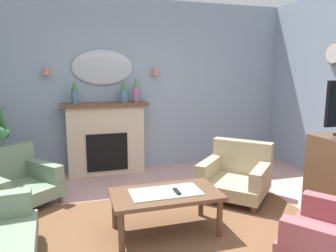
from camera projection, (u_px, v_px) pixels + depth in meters
name	position (u px, v px, depth m)	size (l,w,h in m)	color
wall_back	(132.00, 86.00, 5.27)	(6.41, 0.10, 2.80)	#8C9EB2
patterned_rug	(180.00, 240.00, 3.10)	(3.20, 2.40, 0.01)	brown
fireplace	(106.00, 139.00, 5.07)	(1.36, 0.36, 1.16)	beige
mantel_vase_right	(75.00, 92.00, 4.79)	(0.10, 0.10, 0.35)	#4C7093
mantel_vase_left	(124.00, 93.00, 5.00)	(0.13, 0.13, 0.35)	#4C7093
mantel_vase_centre	(136.00, 90.00, 5.05)	(0.11, 0.11, 0.40)	#9E6084
wall_mirror	(103.00, 67.00, 5.01)	(0.96, 0.06, 0.56)	#B2BCC6
wall_sconce_left	(46.00, 70.00, 4.73)	(0.14, 0.14, 0.14)	#D17066
wall_sconce_right	(155.00, 70.00, 5.21)	(0.14, 0.14, 0.14)	#D17066
wall_clock	(334.00, 53.00, 4.50)	(0.04, 0.31, 0.31)	silver
coffee_table	(166.00, 198.00, 3.19)	(1.10, 0.60, 0.45)	brown
tv_remote	(177.00, 192.00, 3.17)	(0.04, 0.16, 0.02)	black
armchair_by_coffee_table	(237.00, 174.00, 4.17)	(1.15, 1.15, 0.71)	tan
armchair_in_corner	(14.00, 181.00, 3.91)	(1.14, 1.14, 0.71)	gray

